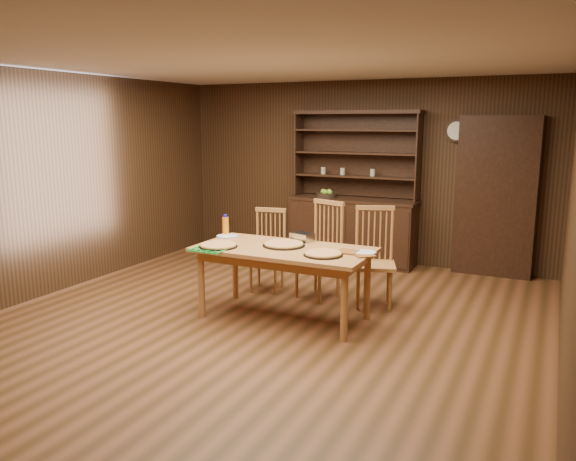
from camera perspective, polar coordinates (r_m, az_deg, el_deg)
The scene contains 20 objects.
floor at distance 5.86m, azimuth -2.54°, elevation -9.21°, with size 6.00×6.00×0.00m, color brown.
room_shell at distance 5.51m, azimuth -2.68°, elevation 6.36°, with size 6.00×6.00×6.00m.
china_hutch at distance 8.15m, azimuth 6.63°, elevation 0.87°, with size 1.84×0.52×2.17m.
doorway at distance 7.82m, azimuth 20.34°, elevation 3.20°, with size 1.00×0.18×2.10m, color #311B10.
wall_clock at distance 7.89m, azimuth 16.77°, elevation 9.68°, with size 0.30×0.05×0.30m.
dining_table at distance 5.78m, azimuth -0.44°, elevation -2.60°, with size 1.80×0.90×0.75m.
chair_left at distance 6.83m, azimuth -1.99°, elevation -1.67°, with size 0.46×0.45×0.99m.
chair_center at distance 6.53m, azimuth 3.53°, elevation -1.59°, with size 0.58×0.56×1.13m.
chair_right at distance 6.31m, azimuth 8.75°, elevation -2.27°, with size 0.57×0.56×1.10m.
pizza_left at distance 5.83m, azimuth -7.10°, elevation -1.51°, with size 0.40×0.40×0.04m.
pizza_right at distance 5.44m, azimuth 3.59°, elevation -2.37°, with size 0.39×0.39×0.04m.
pizza_center at distance 5.84m, azimuth -0.42°, elevation -1.41°, with size 0.45×0.45×0.04m.
cooling_rack at distance 5.75m, azimuth -7.83°, elevation -1.82°, with size 0.34×0.34×0.02m, color green, non-canonical shape.
plate_left at distance 6.33m, azimuth -6.16°, elevation -0.57°, with size 0.25×0.25×0.02m.
plate_right at distance 5.57m, azimuth 7.79°, elevation -2.21°, with size 0.24×0.24×0.02m.
foil_dish at distance 6.06m, azimuth 1.45°, elevation -0.67°, with size 0.23×0.17×0.09m, color silver.
juice_bottle at distance 6.42m, azimuth -6.36°, elevation 0.50°, with size 0.07×0.07×0.23m.
pot_holder_a at distance 5.46m, azimuth 7.76°, elevation -2.50°, with size 0.18×0.18×0.01m, color red.
pot_holder_b at distance 5.58m, azimuth 6.10°, elevation -2.16°, with size 0.20×0.20×0.02m, color red.
fruit_bowl at distance 8.16m, azimuth 3.93°, elevation 3.69°, with size 0.30×0.30×0.12m.
Camera 1 is at (2.62, -4.83, 2.03)m, focal length 35.00 mm.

